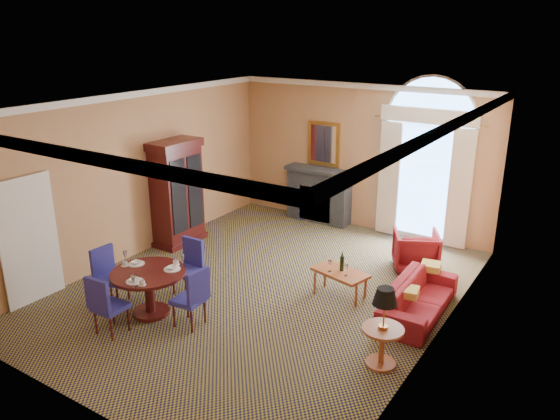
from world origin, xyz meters
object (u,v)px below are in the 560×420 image
Objects in this scene: armchair at (416,250)px; side_table at (384,318)px; sofa at (419,298)px; armoire at (177,194)px; dining_table at (149,283)px; coffee_table at (340,273)px.

side_table reaches higher than armchair.
armchair is at bearing 19.77° from sofa.
armoire reaches higher than sofa.
side_table reaches higher than dining_table.
armoire is 4.02m from coffee_table.
armchair is (4.64, 1.41, -0.68)m from armoire.
dining_table is 1.04× the size of side_table.
side_table is (0.68, -3.21, 0.34)m from armchair.
armchair is 3.30m from side_table.
dining_table is 4.25m from sofa.
coffee_table reaches higher than armchair.
side_table is at bearing -18.72° from armoire.
dining_table is 0.61× the size of sofa.
coffee_table is (3.96, -0.35, -0.62)m from armoire.
side_table is (3.62, 0.70, 0.17)m from dining_table.
armchair is (2.93, 3.92, -0.17)m from dining_table.
side_table reaches higher than coffee_table.
coffee_table is at bearing 94.50° from sofa.
armoire is at bearing 86.13° from sofa.
dining_table reaches higher than sofa.
armchair is (-0.63, 1.62, 0.09)m from sofa.
sofa is at bearing 84.28° from armchair.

